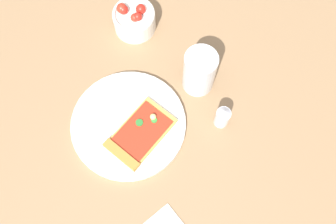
{
  "coord_description": "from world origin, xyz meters",
  "views": [
    {
      "loc": [
        0.01,
        -0.3,
        0.79
      ],
      "look_at": [
        0.1,
        -0.03,
        0.03
      ],
      "focal_mm": 39.17,
      "sensor_mm": 36.0,
      "label": 1
    }
  ],
  "objects_px": {
    "salad_bowl": "(134,19)",
    "soda_glass": "(199,73)",
    "pepper_shaker": "(223,117)",
    "plate": "(129,124)",
    "pizza_slice_main": "(138,136)"
  },
  "relations": [
    {
      "from": "pepper_shaker",
      "to": "pizza_slice_main",
      "type": "bearing_deg",
      "value": 173.83
    },
    {
      "from": "pepper_shaker",
      "to": "plate",
      "type": "bearing_deg",
      "value": 164.05
    },
    {
      "from": "soda_glass",
      "to": "pepper_shaker",
      "type": "height_order",
      "value": "soda_glass"
    },
    {
      "from": "pepper_shaker",
      "to": "soda_glass",
      "type": "bearing_deg",
      "value": 98.76
    },
    {
      "from": "salad_bowl",
      "to": "soda_glass",
      "type": "height_order",
      "value": "soda_glass"
    },
    {
      "from": "salad_bowl",
      "to": "pepper_shaker",
      "type": "bearing_deg",
      "value": -69.77
    },
    {
      "from": "plate",
      "to": "soda_glass",
      "type": "relative_size",
      "value": 2.21
    },
    {
      "from": "pizza_slice_main",
      "to": "pepper_shaker",
      "type": "distance_m",
      "value": 0.19
    },
    {
      "from": "pizza_slice_main",
      "to": "salad_bowl",
      "type": "xyz_separation_m",
      "value": [
        0.08,
        0.28,
        0.01
      ]
    },
    {
      "from": "pizza_slice_main",
      "to": "salad_bowl",
      "type": "bearing_deg",
      "value": 75.12
    },
    {
      "from": "plate",
      "to": "soda_glass",
      "type": "xyz_separation_m",
      "value": [
        0.18,
        0.05,
        0.05
      ]
    },
    {
      "from": "plate",
      "to": "pizza_slice_main",
      "type": "height_order",
      "value": "pizza_slice_main"
    },
    {
      "from": "pizza_slice_main",
      "to": "soda_glass",
      "type": "bearing_deg",
      "value": 27.15
    },
    {
      "from": "plate",
      "to": "soda_glass",
      "type": "distance_m",
      "value": 0.2
    },
    {
      "from": "plate",
      "to": "pizza_slice_main",
      "type": "relative_size",
      "value": 1.48
    }
  ]
}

